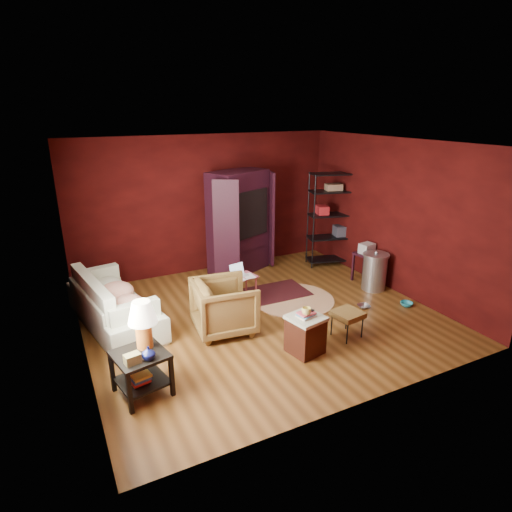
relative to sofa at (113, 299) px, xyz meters
The scene contains 18 objects.
room 2.52m from the sofa, 20.66° to the right, with size 5.54×5.04×2.84m.
sofa is the anchor object (origin of this frame).
armchair 1.77m from the sofa, 33.20° to the right, with size 0.88×0.82×0.91m, color black.
pet_bowl_steel 4.18m from the sofa, 18.64° to the right, with size 0.21×0.05×0.21m, color #B1B2B8.
pet_bowl_turquoise 4.94m from the sofa, 19.04° to the right, with size 0.22×0.07×0.22m, color teal.
vase 2.14m from the sofa, 88.27° to the right, with size 0.16×0.17×0.16m, color #0C1140.
mug 3.08m from the sofa, 43.43° to the right, with size 0.13×0.10×0.13m, color #F3E377.
side_table 1.91m from the sofa, 88.70° to the right, with size 0.69×0.69×1.16m.
sofa_cushions 0.08m from the sofa, 136.20° to the right, with size 1.05×1.98×0.79m.
hamper 3.06m from the sofa, 42.29° to the right, with size 0.54×0.54×0.64m.
footstool 3.64m from the sofa, 32.72° to the right, with size 0.46×0.46×0.41m.
rug_round 3.09m from the sofa, ahead, with size 1.85×1.85×0.01m.
rug_oriental 2.88m from the sofa, ahead, with size 1.26×0.85×0.01m.
laptop_desk 2.18m from the sofa, ahead, with size 0.59×0.49×0.65m.
tv_armoire 3.12m from the sofa, 24.54° to the left, with size 1.53×1.24×2.10m.
wire_shelving 4.84m from the sofa, ahead, with size 1.06×0.67×2.01m.
small_stand 4.77m from the sofa, ahead, with size 0.45×0.45×0.78m.
trash_can 4.71m from the sofa, ahead, with size 0.57×0.57×0.77m.
Camera 1 is at (-2.96, -5.67, 3.31)m, focal length 30.00 mm.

